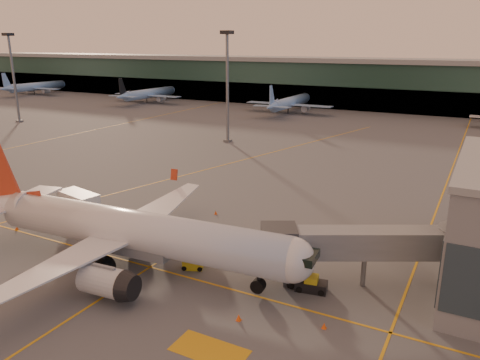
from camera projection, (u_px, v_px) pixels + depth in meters
The scene contains 15 objects.
ground at pixel (81, 276), 47.94m from camera, with size 600.00×600.00×0.00m, color #4C4F54.
taxi_markings at pixel (230, 168), 88.88m from camera, with size 100.12×173.00×0.01m.
terminal at pixel (382, 84), 165.42m from camera, with size 400.00×20.00×17.60m.
mast_west_far at pixel (13, 71), 136.82m from camera, with size 2.40×2.40×25.60m.
mast_west_near at pixel (227, 79), 108.60m from camera, with size 2.40×2.40×25.60m.
distant_aircraft_row at pixel (301, 113), 157.25m from camera, with size 290.00×34.00×13.00m.
main_airplane at pixel (127, 231), 48.99m from camera, with size 41.38×37.32×12.48m.
jet_bridge at pixel (380, 246), 44.99m from camera, with size 20.01×12.41×6.08m.
catering_truck at pixel (80, 207), 60.12m from camera, with size 6.39×3.79×4.65m.
gpu_cart at pixel (193, 263), 49.41m from camera, with size 2.46×1.99×1.25m.
pushback_tug at pixel (311, 285), 45.03m from camera, with size 3.23×2.13×1.54m.
cone_nose at pixel (324, 326), 39.16m from camera, with size 0.42×0.42×0.53m.
cone_tail at pixel (17, 228), 59.85m from camera, with size 0.43×0.43×0.54m.
cone_wing_left at pixel (216, 213), 65.17m from camera, with size 0.41×0.41×0.52m.
cone_fwd at pixel (239, 317), 40.26m from camera, with size 0.48×0.48×0.61m.
Camera 1 is at (34.77, -30.38, 23.08)m, focal length 35.00 mm.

